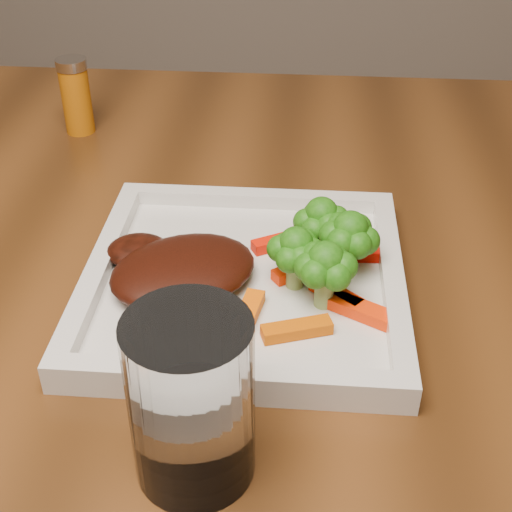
# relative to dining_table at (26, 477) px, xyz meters

# --- Properties ---
(dining_table) EXTENTS (1.60, 0.90, 0.75)m
(dining_table) POSITION_rel_dining_table_xyz_m (0.00, 0.00, 0.00)
(dining_table) COLOR #573114
(dining_table) RESTS_ON floor
(plate) EXTENTS (0.27, 0.27, 0.01)m
(plate) POSITION_rel_dining_table_xyz_m (0.29, -0.07, 0.38)
(plate) COLOR silver
(plate) RESTS_ON dining_table
(steak) EXTENTS (0.16, 0.15, 0.03)m
(steak) POSITION_rel_dining_table_xyz_m (0.24, -0.08, 0.40)
(steak) COLOR #381008
(steak) RESTS_ON plate
(broccoli_0) EXTENTS (0.06, 0.06, 0.07)m
(broccoli_0) POSITION_rel_dining_table_xyz_m (0.35, -0.03, 0.42)
(broccoli_0) COLOR #217613
(broccoli_0) RESTS_ON plate
(broccoli_1) EXTENTS (0.07, 0.07, 0.06)m
(broccoli_1) POSITION_rel_dining_table_xyz_m (0.38, -0.05, 0.42)
(broccoli_1) COLOR #187814
(broccoli_1) RESTS_ON plate
(broccoli_2) EXTENTS (0.06, 0.06, 0.06)m
(broccoli_2) POSITION_rel_dining_table_xyz_m (0.36, -0.10, 0.42)
(broccoli_2) COLOR #245E0F
(broccoli_2) RESTS_ON plate
(broccoli_3) EXTENTS (0.07, 0.07, 0.06)m
(broccoli_3) POSITION_rel_dining_table_xyz_m (0.33, -0.08, 0.42)
(broccoli_3) COLOR #216410
(broccoli_3) RESTS_ON plate
(carrot_0) EXTENTS (0.06, 0.03, 0.01)m
(carrot_0) POSITION_rel_dining_table_xyz_m (0.34, -0.14, 0.39)
(carrot_0) COLOR #CB5503
(carrot_0) RESTS_ON plate
(carrot_1) EXTENTS (0.06, 0.05, 0.01)m
(carrot_1) POSITION_rel_dining_table_xyz_m (0.39, -0.11, 0.39)
(carrot_1) COLOR #F83104
(carrot_1) RESTS_ON plate
(carrot_2) EXTENTS (0.03, 0.06, 0.01)m
(carrot_2) POSITION_rel_dining_table_xyz_m (0.30, -0.13, 0.39)
(carrot_2) COLOR #EE5F03
(carrot_2) RESTS_ON plate
(carrot_3) EXTENTS (0.06, 0.02, 0.01)m
(carrot_3) POSITION_rel_dining_table_xyz_m (0.39, -0.03, 0.39)
(carrot_3) COLOR red
(carrot_3) RESTS_ON plate
(carrot_4) EXTENTS (0.05, 0.04, 0.01)m
(carrot_4) POSITION_rel_dining_table_xyz_m (0.32, -0.02, 0.39)
(carrot_4) COLOR red
(carrot_4) RESTS_ON plate
(carrot_5) EXTENTS (0.05, 0.04, 0.01)m
(carrot_5) POSITION_rel_dining_table_xyz_m (0.37, -0.09, 0.39)
(carrot_5) COLOR #F82404
(carrot_5) RESTS_ON plate
(carrot_6) EXTENTS (0.05, 0.04, 0.01)m
(carrot_6) POSITION_rel_dining_table_xyz_m (0.34, -0.06, 0.39)
(carrot_6) COLOR #FF2D04
(carrot_6) RESTS_ON plate
(spice_shaker) EXTENTS (0.04, 0.04, 0.09)m
(spice_shaker) POSITION_rel_dining_table_xyz_m (0.06, 0.24, 0.42)
(spice_shaker) COLOR #B15D09
(spice_shaker) RESTS_ON dining_table
(drinking_glass) EXTENTS (0.08, 0.08, 0.12)m
(drinking_glass) POSITION_rel_dining_table_xyz_m (0.28, -0.26, 0.44)
(drinking_glass) COLOR silver
(drinking_glass) RESTS_ON dining_table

